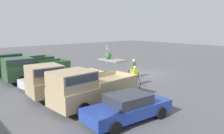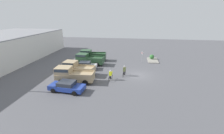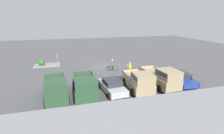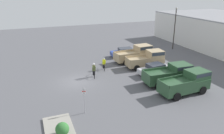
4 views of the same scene
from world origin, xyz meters
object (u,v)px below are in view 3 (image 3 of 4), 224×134
(cyclist_0, at_px, (112,65))
(pickup_truck_0, at_px, (162,77))
(pickup_truck_1, at_px, (139,81))
(sedan_1, at_px, (112,86))
(pickup_truck_2, at_px, (85,86))
(sedan_0, at_px, (180,78))
(shrub, at_px, (41,62))
(cyclist_1, at_px, (130,68))
(fire_lane_sign, at_px, (58,60))
(pickup_truck_3, at_px, (56,88))

(cyclist_0, bearing_deg, pickup_truck_0, 115.17)
(pickup_truck_1, distance_m, sedan_1, 2.86)
(cyclist_0, bearing_deg, pickup_truck_2, 57.16)
(sedan_0, distance_m, shrub, 20.76)
(pickup_truck_1, bearing_deg, cyclist_0, -85.05)
(shrub, bearing_deg, cyclist_0, 151.90)
(sedan_0, bearing_deg, sedan_1, 1.88)
(sedan_1, height_order, cyclist_1, cyclist_1)
(pickup_truck_1, height_order, fire_lane_sign, fire_lane_sign)
(pickup_truck_0, xyz_separation_m, sedan_1, (5.63, -0.19, -0.51))
(sedan_0, bearing_deg, cyclist_1, -49.76)
(sedan_0, distance_m, cyclist_0, 9.51)
(pickup_truck_1, xyz_separation_m, cyclist_1, (-1.30, -5.93, -0.35))
(sedan_0, distance_m, pickup_truck_3, 13.99)
(pickup_truck_1, height_order, pickup_truck_2, pickup_truck_1)
(pickup_truck_2, height_order, cyclist_0, pickup_truck_2)
(sedan_1, height_order, pickup_truck_3, pickup_truck_3)
(sedan_0, bearing_deg, fire_lane_sign, -36.22)
(sedan_1, bearing_deg, pickup_truck_0, 178.10)
(cyclist_1, relative_size, fire_lane_sign, 0.70)
(sedan_0, relative_size, cyclist_0, 2.67)
(sedan_0, bearing_deg, pickup_truck_3, 2.38)
(pickup_truck_0, xyz_separation_m, pickup_truck_3, (11.21, 0.12, -0.01))
(pickup_truck_3, height_order, cyclist_1, pickup_truck_3)
(pickup_truck_0, relative_size, pickup_truck_2, 1.03)
(cyclist_0, relative_size, shrub, 1.78)
(sedan_0, relative_size, pickup_truck_0, 0.84)
(fire_lane_sign, bearing_deg, pickup_truck_3, 90.00)
(pickup_truck_1, relative_size, cyclist_0, 2.90)
(shrub, bearing_deg, pickup_truck_3, 101.05)
(cyclist_0, xyz_separation_m, fire_lane_sign, (7.65, -3.13, 0.57))
(sedan_0, height_order, sedan_1, sedan_1)
(pickup_truck_2, relative_size, cyclist_0, 3.09)
(pickup_truck_0, xyz_separation_m, fire_lane_sign, (11.21, -10.70, 0.25))
(pickup_truck_3, xyz_separation_m, fire_lane_sign, (-0.00, -10.81, 0.26))
(pickup_truck_0, bearing_deg, cyclist_0, -64.83)
(sedan_0, xyz_separation_m, pickup_truck_2, (11.22, 0.49, 0.44))
(sedan_1, bearing_deg, pickup_truck_1, 168.96)
(cyclist_1, bearing_deg, pickup_truck_1, 77.62)
(cyclist_0, distance_m, fire_lane_sign, 8.29)
(sedan_0, distance_m, pickup_truck_1, 5.71)
(sedan_0, xyz_separation_m, sedan_1, (8.40, 0.28, 0.01))
(sedan_0, xyz_separation_m, fire_lane_sign, (13.97, -10.23, 0.76))
(pickup_truck_1, relative_size, pickup_truck_2, 0.94)
(sedan_0, height_order, fire_lane_sign, fire_lane_sign)
(pickup_truck_1, xyz_separation_m, pickup_truck_2, (5.59, -0.32, -0.05))
(pickup_truck_0, distance_m, pickup_truck_2, 8.45)
(pickup_truck_0, xyz_separation_m, pickup_truck_1, (2.87, 0.35, -0.03))
(pickup_truck_2, height_order, cyclist_1, pickup_truck_2)
(sedan_0, height_order, pickup_truck_0, pickup_truck_0)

